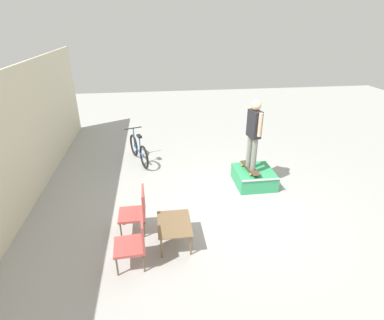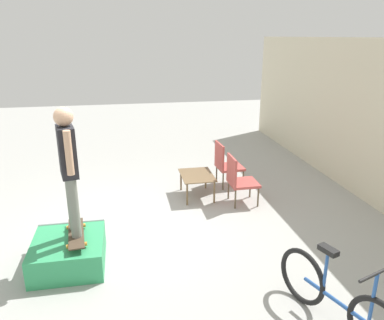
% 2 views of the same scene
% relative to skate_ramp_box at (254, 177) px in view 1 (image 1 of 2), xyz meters
% --- Properties ---
extents(ground_plane, '(24.00, 24.00, 0.00)m').
position_rel_skate_ramp_box_xyz_m(ground_plane, '(-0.89, 0.83, -0.20)').
color(ground_plane, '#A8A8A3').
extents(house_wall_back, '(12.00, 0.06, 3.00)m').
position_rel_skate_ramp_box_xyz_m(house_wall_back, '(-0.89, 5.34, 1.30)').
color(house_wall_back, beige).
rests_on(house_wall_back, ground_plane).
extents(skate_ramp_box, '(1.03, 0.95, 0.41)m').
position_rel_skate_ramp_box_xyz_m(skate_ramp_box, '(0.00, 0.00, 0.00)').
color(skate_ramp_box, '#339E60').
rests_on(skate_ramp_box, ground_plane).
extents(skateboard_on_ramp, '(0.87, 0.33, 0.07)m').
position_rel_skate_ramp_box_xyz_m(skateboard_on_ramp, '(-0.01, 0.12, 0.28)').
color(skateboard_on_ramp, '#473828').
rests_on(skateboard_on_ramp, skate_ramp_box).
extents(person_skater, '(0.56, 0.28, 1.72)m').
position_rel_skate_ramp_box_xyz_m(person_skater, '(-0.01, 0.12, 1.30)').
color(person_skater, gray).
rests_on(person_skater, skateboard_on_ramp).
extents(coffee_table, '(0.84, 0.62, 0.45)m').
position_rel_skate_ramp_box_xyz_m(coffee_table, '(-1.97, 2.20, 0.20)').
color(coffee_table, brown).
rests_on(coffee_table, ground_plane).
extents(patio_chair_left, '(0.55, 0.55, 0.93)m').
position_rel_skate_ramp_box_xyz_m(patio_chair_left, '(-2.42, 2.90, 0.31)').
color(patio_chair_left, brown).
rests_on(patio_chair_left, ground_plane).
extents(patio_chair_right, '(0.52, 0.52, 0.93)m').
position_rel_skate_ramp_box_xyz_m(patio_chair_right, '(-1.51, 2.90, 0.31)').
color(patio_chair_right, brown).
rests_on(patio_chair_right, ground_plane).
extents(bicycle, '(1.59, 0.68, 0.94)m').
position_rel_skate_ramp_box_xyz_m(bicycle, '(1.75, 2.96, 0.17)').
color(bicycle, black).
rests_on(bicycle, ground_plane).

